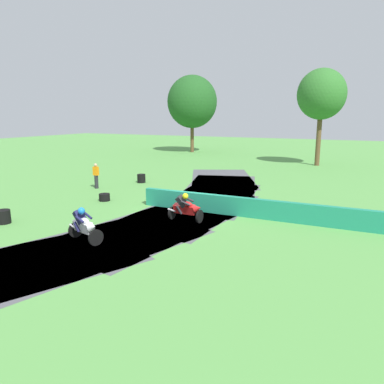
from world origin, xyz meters
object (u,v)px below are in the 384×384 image
at_px(motorcycle_lead_white, 84,225).
at_px(tire_stack_mid_a, 104,197).
at_px(track_marshal, 96,176).
at_px(tire_stack_near, 3,217).
at_px(motorcycle_chase_red, 186,208).
at_px(tire_stack_mid_b, 141,178).

xyz_separation_m(motorcycle_lead_white, tire_stack_mid_a, (-3.74, 5.76, -0.45)).
bearing_deg(motorcycle_lead_white, track_marshal, 127.78).
distance_m(tire_stack_near, track_marshal, 8.22).
height_order(motorcycle_lead_white, tire_stack_mid_a, motorcycle_lead_white).
bearing_deg(motorcycle_chase_red, motorcycle_lead_white, -118.26).
bearing_deg(tire_stack_mid_b, tire_stack_near, -89.36).
relative_size(tire_stack_near, track_marshal, 0.38).
relative_size(motorcycle_chase_red, tire_stack_near, 2.75).
distance_m(motorcycle_chase_red, tire_stack_near, 8.03).
relative_size(tire_stack_mid_a, tire_stack_mid_b, 1.00).
height_order(motorcycle_chase_red, tire_stack_mid_b, motorcycle_chase_red).
relative_size(motorcycle_chase_red, tire_stack_mid_a, 2.81).
bearing_deg(track_marshal, tire_stack_mid_a, -43.54).
bearing_deg(tire_stack_near, tire_stack_mid_a, 77.77).
xyz_separation_m(tire_stack_mid_b, track_marshal, (-1.46, -3.02, 0.52)).
height_order(tire_stack_mid_a, track_marshal, track_marshal).
relative_size(motorcycle_chase_red, tire_stack_mid_b, 2.81).
height_order(motorcycle_lead_white, tire_stack_near, motorcycle_lead_white).
xyz_separation_m(tire_stack_near, track_marshal, (-1.59, 8.05, 0.52)).
distance_m(motorcycle_chase_red, tire_stack_mid_a, 6.18).
distance_m(motorcycle_lead_white, tire_stack_mid_b, 12.47).
bearing_deg(motorcycle_chase_red, tire_stack_mid_b, 134.55).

